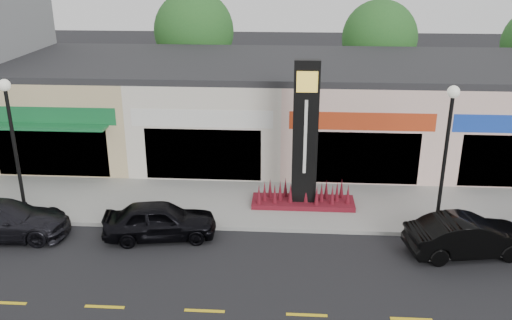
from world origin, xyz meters
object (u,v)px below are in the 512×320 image
object	(u,v)px
pylon_sign	(304,156)
lamp_west_near	(13,135)
lamp_east_near	(447,144)
car_black_conv	(468,236)
car_black_sedan	(160,220)
car_dark_sedan	(3,220)

from	to	relation	value
pylon_sign	lamp_west_near	bearing A→B (deg)	-171.23
lamp_east_near	car_black_conv	xyz separation A→B (m)	(0.65, -1.67, -2.77)
lamp_west_near	car_black_conv	bearing A→B (deg)	-5.73
lamp_east_near	car_black_conv	bearing A→B (deg)	-68.82
lamp_west_near	pylon_sign	xyz separation A→B (m)	(11.00, 1.70, -1.20)
car_black_sedan	car_black_conv	world-z (taller)	car_black_conv
pylon_sign	car_black_conv	distance (m)	6.76
car_black_conv	lamp_east_near	bearing A→B (deg)	11.45
car_black_sedan	car_black_conv	distance (m)	10.96
car_black_sedan	car_dark_sedan	bearing A→B (deg)	84.40
car_dark_sedan	lamp_west_near	bearing A→B (deg)	-8.39
pylon_sign	car_black_sedan	size ratio (longest dim) A/B	1.46
lamp_west_near	car_dark_sedan	bearing A→B (deg)	-93.56
car_black_sedan	lamp_east_near	bearing A→B (deg)	-92.52
car_black_sedan	car_black_conv	xyz separation A→B (m)	(10.95, -0.51, 0.00)
pylon_sign	car_black_sedan	bearing A→B (deg)	-151.69
lamp_east_near	car_black_conv	world-z (taller)	lamp_east_near
lamp_east_near	car_black_sedan	distance (m)	10.73
pylon_sign	car_dark_sedan	size ratio (longest dim) A/B	1.25
lamp_west_near	pylon_sign	world-z (taller)	pylon_sign
pylon_sign	car_black_conv	size ratio (longest dim) A/B	1.41
lamp_east_near	lamp_west_near	bearing A→B (deg)	180.00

